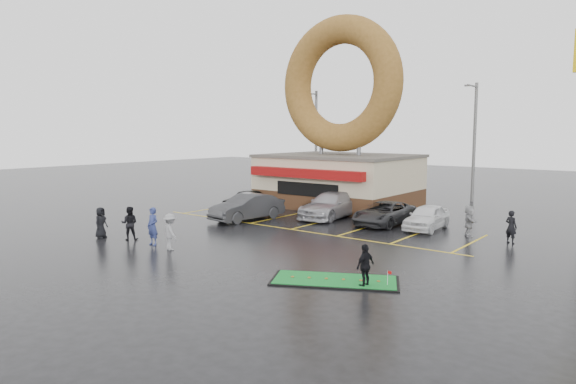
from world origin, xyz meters
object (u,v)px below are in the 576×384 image
Objects in this scene: dumpster at (273,193)px; car_dgrey at (247,207)px; putting_green at (335,280)px; car_grey at (385,213)px; streetlight_left at (315,138)px; person_blue at (153,226)px; person_cameraman at (365,266)px; car_black at (246,199)px; car_white at (427,217)px; donut_shop at (339,144)px; car_silver at (331,205)px; streetlight_mid at (474,139)px.

car_dgrey is at bearing -55.17° from dumpster.
car_grey is at bearing 109.18° from putting_green.
person_blue is (7.25, -23.64, -3.88)m from streetlight_left.
streetlight_left reaches higher than car_grey.
car_black is at bearing -117.61° from person_cameraman.
car_dgrey is 2.68× the size of person_blue.
car_grey is 3.13× the size of person_cameraman.
car_white is at bearing 53.28° from person_blue.
car_white is (8.89, -4.97, -3.78)m from donut_shop.
person_cameraman is at bearing -54.83° from donut_shop.
donut_shop is at bearing 19.65° from dumpster.
car_grey is (3.78, -0.11, -0.13)m from car_silver.
streetlight_mid is 5.00× the size of dumpster.
car_white is 2.23× the size of person_blue.
person_blue reaches higher than car_silver.
donut_shop is 9.87m from streetlight_left.
person_blue reaches higher than car_black.
car_silver is 11.95m from person_blue.
car_dgrey reaches higher than car_white.
car_white is at bearing -159.68° from person_cameraman.
car_dgrey is (-0.91, -8.86, -3.67)m from donut_shop.
car_black is 18.49m from putting_green.
car_grey is at bearing 61.87° from person_blue.
donut_shop reaches higher than streetlight_mid.
streetlight_mid is at bearing 97.73° from putting_green.
streetlight_left is 15.81m from car_silver.
car_white reaches higher than putting_green.
car_grey is at bearing -41.97° from streetlight_left.
car_silver reaches higher than car_white.
car_dgrey is 2.68× the size of dumpster.
streetlight_mid reaches higher than car_silver.
car_grey is at bearing 1.57° from car_black.
dumpster is at bearing 162.40° from car_grey.
donut_shop is 1.50× the size of streetlight_left.
dumpster is (-7.77, 3.65, -0.14)m from car_silver.
streetlight_mid is at bearing 42.60° from dumpster.
person_cameraman reaches higher than car_white.
dumpster is (-12.18, -9.27, -4.13)m from streetlight_mid.
dumpster is (-0.77, 3.87, 0.00)m from car_black.
car_dgrey is (3.50, -3.67, 0.15)m from car_black.
streetlight_mid reaches higher than car_black.
person_cameraman is at bearing -79.50° from streetlight_mid.
streetlight_left is at bearing -175.91° from streetlight_mid.
donut_shop is 10.86m from car_white.
streetlight_left is at bearing 138.46° from car_grey.
streetlight_left is at bearing 106.72° from person_blue.
streetlight_mid is at bearing 74.35° from person_blue.
putting_green is at bearing -53.43° from streetlight_left.
donut_shop reaches higher than person_cameraman.
person_blue is at bearing -105.32° from streetlight_mid.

